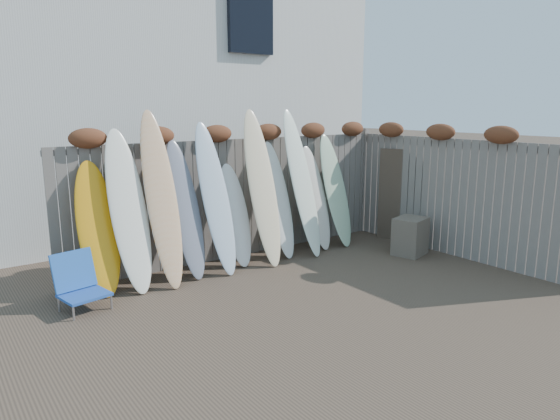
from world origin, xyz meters
TOP-DOWN VIEW (x-y plane):
  - ground at (0.00, 0.00)m, footprint 80.00×80.00m
  - back_fence at (0.06, 2.39)m, footprint 6.05×0.28m
  - right_fence at (2.99, 0.25)m, footprint 0.28×4.40m
  - house at (0.50, 6.50)m, footprint 8.50×5.50m
  - beach_chair at (-2.85, 1.64)m, footprint 0.64×0.66m
  - wooden_crate at (2.42, 0.69)m, footprint 0.66×0.59m
  - lattice_panel at (3.07, 1.29)m, footprint 0.51×1.09m
  - surfboard_0 at (-2.46, 2.02)m, footprint 0.55×0.66m
  - surfboard_1 at (-2.05, 1.94)m, footprint 0.54×0.80m
  - surfboard_2 at (-1.58, 1.89)m, footprint 0.48×0.88m
  - surfboard_3 at (-1.18, 1.97)m, footprint 0.52×0.76m
  - surfboard_4 at (-0.70, 1.91)m, footprint 0.54×0.85m
  - surfboard_5 at (-0.29, 2.01)m, footprint 0.47×0.60m
  - surfboard_6 at (0.14, 1.88)m, footprint 0.53×0.90m
  - surfboard_7 at (0.55, 2.00)m, footprint 0.48×0.71m
  - surfboard_8 at (0.97, 1.89)m, footprint 0.53×0.91m
  - surfboard_9 at (1.40, 2.01)m, footprint 0.50×0.68m
  - surfboard_10 at (1.83, 1.97)m, footprint 0.57×0.76m

SIDE VIEW (x-z plane):
  - ground at x=0.00m, z-range 0.00..0.00m
  - wooden_crate at x=2.42m, z-range 0.00..0.65m
  - beach_chair at x=-2.85m, z-range -0.03..0.69m
  - surfboard_5 at x=-0.29m, z-range 0.00..1.63m
  - lattice_panel at x=3.07m, z-range 0.00..1.75m
  - surfboard_0 at x=-2.46m, z-range 0.00..1.82m
  - surfboard_9 at x=1.40m, z-range 0.00..1.84m
  - surfboard_7 at x=0.55m, z-range 0.00..1.95m
  - surfboard_10 at x=1.83m, z-range 0.00..2.03m
  - surfboard_3 at x=-1.18m, z-range 0.00..2.05m
  - surfboard_1 at x=-2.05m, z-range 0.00..2.24m
  - right_fence at x=2.99m, z-range 0.02..2.26m
  - surfboard_4 at x=-0.70m, z-range 0.00..2.31m
  - back_fence at x=0.06m, z-range 0.06..2.30m
  - surfboard_8 at x=0.97m, z-range 0.00..2.49m
  - surfboard_2 at x=-1.58m, z-range 0.00..2.49m
  - surfboard_6 at x=0.14m, z-range 0.00..2.49m
  - house at x=0.50m, z-range 0.04..6.36m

